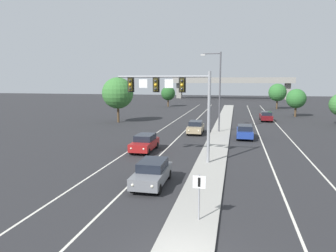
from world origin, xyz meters
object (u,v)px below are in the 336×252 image
at_px(car_oncoming_grey, 152,173).
at_px(tree_far_right_c, 296,99).
at_px(median_sign_post, 199,191).
at_px(car_oncoming_red, 145,143).
at_px(street_lamp_median, 218,87).
at_px(tree_far_left_c, 118,93).
at_px(car_oncoming_tan, 196,127).
at_px(car_receding_darkred, 266,116).
at_px(overhead_signal_mast, 176,95).
at_px(tree_far_right_a, 277,92).
at_px(tree_far_left_b, 168,93).
at_px(car_receding_blue, 245,132).

relative_size(car_oncoming_grey, tree_far_right_c, 0.88).
xyz_separation_m(median_sign_post, car_oncoming_red, (-6.78, 13.80, -0.77)).
bearing_deg(car_oncoming_grey, median_sign_post, -52.77).
bearing_deg(tree_far_right_c, street_lamp_median, -122.10).
xyz_separation_m(car_oncoming_red, tree_far_left_c, (-9.97, 18.64, 3.84)).
xyz_separation_m(car_oncoming_tan, car_receding_darkred, (9.75, 14.50, 0.00)).
distance_m(overhead_signal_mast, median_sign_post, 11.59).
xyz_separation_m(overhead_signal_mast, car_oncoming_grey, (-0.38, -5.76, -4.68)).
bearing_deg(tree_far_left_c, tree_far_right_a, 47.08).
bearing_deg(median_sign_post, car_oncoming_tan, 97.71).
bearing_deg(car_oncoming_tan, street_lamp_median, 28.29).
bearing_deg(tree_far_right_a, tree_far_left_b, 177.62).
bearing_deg(car_oncoming_tan, tree_far_left_b, 107.33).
bearing_deg(car_oncoming_red, median_sign_post, -63.83).
height_order(overhead_signal_mast, street_lamp_median, street_lamp_median).
relative_size(median_sign_post, car_oncoming_grey, 0.49).
xyz_separation_m(car_oncoming_tan, tree_far_right_c, (15.58, 22.10, 2.51)).
distance_m(overhead_signal_mast, tree_far_left_c, 25.87).
xyz_separation_m(car_oncoming_tan, tree_far_left_b, (-12.04, 38.61, 2.55)).
xyz_separation_m(median_sign_post, car_oncoming_tan, (-3.33, 24.59, -0.77)).
relative_size(overhead_signal_mast, car_oncoming_red, 1.69).
height_order(tree_far_right_c, tree_far_left_c, tree_far_left_c).
xyz_separation_m(car_oncoming_grey, car_oncoming_tan, (0.22, 19.91, 0.00)).
relative_size(car_receding_blue, tree_far_right_c, 0.88).
relative_size(street_lamp_median, tree_far_right_a, 1.70).
xyz_separation_m(street_lamp_median, car_oncoming_red, (-6.05, -12.19, -4.97)).
bearing_deg(car_receding_blue, overhead_signal_mast, -115.79).
bearing_deg(median_sign_post, car_receding_blue, 83.34).
relative_size(car_oncoming_tan, tree_far_right_c, 0.88).
bearing_deg(car_oncoming_red, tree_far_right_c, 59.94).
xyz_separation_m(car_receding_darkred, tree_far_left_b, (-21.79, 24.11, 2.55)).
height_order(car_oncoming_tan, tree_far_right_c, tree_far_right_c).
relative_size(overhead_signal_mast, tree_far_right_a, 1.28).
bearing_deg(overhead_signal_mast, median_sign_post, -73.11).
bearing_deg(car_oncoming_tan, tree_far_right_c, 54.81).
distance_m(overhead_signal_mast, tree_far_right_a, 53.56).
height_order(car_receding_blue, car_receding_darkred, same).
bearing_deg(tree_far_left_c, car_receding_blue, -27.34).
distance_m(median_sign_post, car_oncoming_grey, 5.92).
relative_size(car_oncoming_grey, car_oncoming_red, 1.00).
relative_size(median_sign_post, tree_far_right_a, 0.37).
xyz_separation_m(overhead_signal_mast, tree_far_left_c, (-13.59, 22.00, -0.85)).
distance_m(car_oncoming_red, tree_far_right_c, 38.08).
relative_size(overhead_signal_mast, car_oncoming_grey, 1.69).
distance_m(tree_far_right_c, tree_far_left_c, 32.34).
xyz_separation_m(overhead_signal_mast, street_lamp_median, (2.43, 15.55, 0.29)).
distance_m(street_lamp_median, car_oncoming_red, 14.48).
relative_size(overhead_signal_mast, tree_far_left_c, 1.06).
relative_size(car_oncoming_grey, car_receding_darkred, 1.00).
relative_size(street_lamp_median, car_receding_darkred, 2.23).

